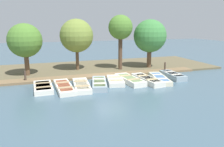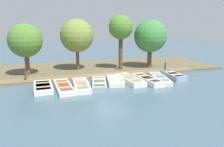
% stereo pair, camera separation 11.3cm
% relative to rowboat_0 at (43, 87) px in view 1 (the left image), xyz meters
% --- Properties ---
extents(ground_plane, '(80.00, 80.00, 0.00)m').
position_rel_rowboat_0_xyz_m(ground_plane, '(-0.89, 5.25, -0.17)').
color(ground_plane, '#425B6B').
extents(shore_bank, '(8.00, 24.00, 0.17)m').
position_rel_rowboat_0_xyz_m(shore_bank, '(-5.89, 5.25, -0.09)').
color(shore_bank, brown).
rests_on(shore_bank, ground_plane).
extents(dock_walkway, '(1.28, 16.85, 0.18)m').
position_rel_rowboat_0_xyz_m(dock_walkway, '(-2.40, 5.25, -0.08)').
color(dock_walkway, brown).
rests_on(dock_walkway, ground_plane).
extents(rowboat_0, '(2.85, 1.29, 0.35)m').
position_rel_rowboat_0_xyz_m(rowboat_0, '(0.00, 0.00, 0.00)').
color(rowboat_0, silver).
rests_on(rowboat_0, ground_plane).
extents(rowboat_1, '(3.61, 1.21, 0.33)m').
position_rel_rowboat_0_xyz_m(rowboat_1, '(0.33, 1.37, -0.01)').
color(rowboat_1, silver).
rests_on(rowboat_1, ground_plane).
extents(rowboat_2, '(3.50, 1.34, 0.33)m').
position_rel_rowboat_0_xyz_m(rowboat_2, '(0.35, 2.60, -0.01)').
color(rowboat_2, silver).
rests_on(rowboat_2, ground_plane).
extents(rowboat_3, '(3.42, 1.73, 0.39)m').
position_rel_rowboat_0_xyz_m(rowboat_3, '(0.34, 3.91, 0.02)').
color(rowboat_3, '#8C9EA8').
rests_on(rowboat_3, ground_plane).
extents(rowboat_4, '(2.81, 1.68, 0.36)m').
position_rel_rowboat_0_xyz_m(rowboat_4, '(-0.12, 5.30, 0.00)').
color(rowboat_4, silver).
rests_on(rowboat_4, ground_plane).
extents(rowboat_5, '(3.44, 1.42, 0.41)m').
position_rel_rowboat_0_xyz_m(rowboat_5, '(0.05, 6.41, 0.03)').
color(rowboat_5, silver).
rests_on(rowboat_5, ground_plane).
extents(rowboat_6, '(3.49, 1.28, 0.41)m').
position_rel_rowboat_0_xyz_m(rowboat_6, '(0.46, 7.71, 0.03)').
color(rowboat_6, silver).
rests_on(rowboat_6, ground_plane).
extents(rowboat_7, '(3.67, 1.78, 0.35)m').
position_rel_rowboat_0_xyz_m(rowboat_7, '(0.32, 8.90, 0.00)').
color(rowboat_7, beige).
rests_on(rowboat_7, ground_plane).
extents(rowboat_8, '(2.79, 1.06, 0.44)m').
position_rel_rowboat_0_xyz_m(rowboat_8, '(-0.11, 10.36, 0.05)').
color(rowboat_8, '#8C9EA8').
rests_on(rowboat_8, ground_plane).
extents(mooring_post_near, '(0.15, 0.15, 0.94)m').
position_rel_rowboat_0_xyz_m(mooring_post_near, '(-2.42, -1.25, 0.30)').
color(mooring_post_near, '#47382D').
rests_on(mooring_post_near, ground_plane).
extents(mooring_post_far, '(0.15, 0.15, 0.94)m').
position_rel_rowboat_0_xyz_m(mooring_post_far, '(-2.42, 11.03, 0.30)').
color(mooring_post_far, '#47382D').
rests_on(mooring_post_far, ground_plane).
extents(park_tree_far_left, '(2.79, 2.79, 4.49)m').
position_rel_rowboat_0_xyz_m(park_tree_far_left, '(-4.20, -1.16, 2.89)').
color(park_tree_far_left, brown).
rests_on(park_tree_far_left, ground_plane).
extents(park_tree_left, '(3.06, 3.06, 4.89)m').
position_rel_rowboat_0_xyz_m(park_tree_left, '(-5.12, 3.24, 3.17)').
color(park_tree_left, brown).
rests_on(park_tree_left, ground_plane).
extents(park_tree_center, '(2.25, 2.25, 5.24)m').
position_rel_rowboat_0_xyz_m(park_tree_center, '(-4.09, 7.16, 3.85)').
color(park_tree_center, '#4C3828').
rests_on(park_tree_center, ground_plane).
extents(park_tree_right, '(3.18, 3.18, 4.86)m').
position_rel_rowboat_0_xyz_m(park_tree_right, '(-4.11, 10.23, 3.06)').
color(park_tree_right, brown).
rests_on(park_tree_right, ground_plane).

